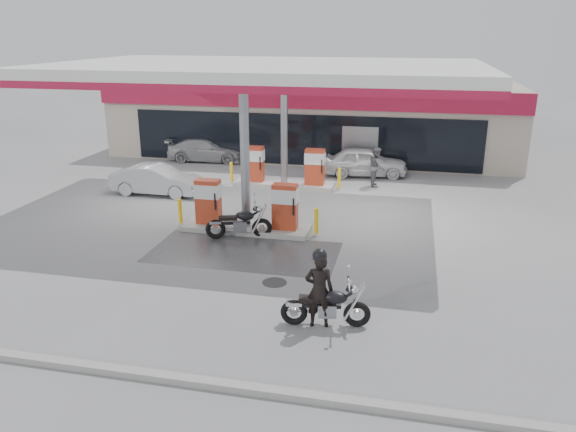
{
  "coord_description": "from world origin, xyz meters",
  "views": [
    {
      "loc": [
        5.5,
        -16.01,
        6.81
      ],
      "look_at": [
        1.86,
        0.38,
        1.2
      ],
      "focal_mm": 35.0,
      "sensor_mm": 36.0,
      "label": 1
    }
  ],
  "objects_px": {
    "parked_car_left": "(207,150)",
    "pump_island_far": "(284,171)",
    "parked_motorcycle": "(240,224)",
    "hatchback_silver": "(157,180)",
    "biker_main": "(319,290)",
    "attendant": "(377,167)",
    "sedan_white": "(365,162)",
    "pump_island_near": "(246,211)",
    "parked_car_right": "(473,155)",
    "main_motorcycle": "(327,307)"
  },
  "relations": [
    {
      "from": "sedan_white",
      "to": "main_motorcycle",
      "type": "bearing_deg",
      "value": 174.47
    },
    {
      "from": "attendant",
      "to": "hatchback_silver",
      "type": "height_order",
      "value": "attendant"
    },
    {
      "from": "pump_island_far",
      "to": "main_motorcycle",
      "type": "bearing_deg",
      "value": -72.48
    },
    {
      "from": "pump_island_far",
      "to": "attendant",
      "type": "distance_m",
      "value": 4.19
    },
    {
      "from": "biker_main",
      "to": "parked_motorcycle",
      "type": "xyz_separation_m",
      "value": [
        -3.62,
        5.32,
        -0.42
      ]
    },
    {
      "from": "pump_island_far",
      "to": "biker_main",
      "type": "distance_m",
      "value": 12.63
    },
    {
      "from": "pump_island_near",
      "to": "sedan_white",
      "type": "height_order",
      "value": "pump_island_near"
    },
    {
      "from": "sedan_white",
      "to": "parked_car_left",
      "type": "xyz_separation_m",
      "value": [
        -8.62,
        1.42,
        -0.08
      ]
    },
    {
      "from": "pump_island_near",
      "to": "attendant",
      "type": "relative_size",
      "value": 2.88
    },
    {
      "from": "hatchback_silver",
      "to": "pump_island_far",
      "type": "bearing_deg",
      "value": -64.42
    },
    {
      "from": "pump_island_near",
      "to": "parked_motorcycle",
      "type": "relative_size",
      "value": 2.33
    },
    {
      "from": "biker_main",
      "to": "parked_car_left",
      "type": "height_order",
      "value": "biker_main"
    },
    {
      "from": "biker_main",
      "to": "hatchback_silver",
      "type": "relative_size",
      "value": 0.48
    },
    {
      "from": "pump_island_far",
      "to": "parked_car_right",
      "type": "height_order",
      "value": "pump_island_far"
    },
    {
      "from": "parked_car_left",
      "to": "pump_island_near",
      "type": "bearing_deg",
      "value": -156.85
    },
    {
      "from": "parked_car_left",
      "to": "parked_car_right",
      "type": "bearing_deg",
      "value": -86.59
    },
    {
      "from": "parked_motorcycle",
      "to": "sedan_white",
      "type": "height_order",
      "value": "sedan_white"
    },
    {
      "from": "main_motorcycle",
      "to": "pump_island_near",
      "type": "bearing_deg",
      "value": 113.42
    },
    {
      "from": "pump_island_near",
      "to": "pump_island_far",
      "type": "height_order",
      "value": "same"
    },
    {
      "from": "main_motorcycle",
      "to": "parked_car_right",
      "type": "height_order",
      "value": "parked_car_right"
    },
    {
      "from": "parked_motorcycle",
      "to": "sedan_white",
      "type": "relative_size",
      "value": 0.54
    },
    {
      "from": "parked_car_right",
      "to": "pump_island_near",
      "type": "bearing_deg",
      "value": 130.27
    },
    {
      "from": "parked_motorcycle",
      "to": "sedan_white",
      "type": "xyz_separation_m",
      "value": [
        3.39,
        9.53,
        0.18
      ]
    },
    {
      "from": "pump_island_far",
      "to": "main_motorcycle",
      "type": "xyz_separation_m",
      "value": [
        3.81,
        -12.07,
        -0.22
      ]
    },
    {
      "from": "attendant",
      "to": "hatchback_silver",
      "type": "xyz_separation_m",
      "value": [
        -9.14,
        -3.4,
        -0.25
      ]
    },
    {
      "from": "main_motorcycle",
      "to": "parked_car_right",
      "type": "bearing_deg",
      "value": 66.18
    },
    {
      "from": "hatchback_silver",
      "to": "attendant",
      "type": "bearing_deg",
      "value": -69.32
    },
    {
      "from": "main_motorcycle",
      "to": "hatchback_silver",
      "type": "distance_m",
      "value": 13.13
    },
    {
      "from": "sedan_white",
      "to": "hatchback_silver",
      "type": "relative_size",
      "value": 1.04
    },
    {
      "from": "pump_island_near",
      "to": "biker_main",
      "type": "distance_m",
      "value": 7.1
    },
    {
      "from": "parked_motorcycle",
      "to": "pump_island_far",
      "type": "bearing_deg",
      "value": 72.33
    },
    {
      "from": "parked_car_left",
      "to": "biker_main",
      "type": "bearing_deg",
      "value": -155.55
    },
    {
      "from": "pump_island_far",
      "to": "parked_motorcycle",
      "type": "relative_size",
      "value": 2.33
    },
    {
      "from": "pump_island_far",
      "to": "attendant",
      "type": "relative_size",
      "value": 2.88
    },
    {
      "from": "hatchback_silver",
      "to": "main_motorcycle",
      "type": "bearing_deg",
      "value": -137.14
    },
    {
      "from": "pump_island_far",
      "to": "sedan_white",
      "type": "distance_m",
      "value": 4.36
    },
    {
      "from": "parked_motorcycle",
      "to": "hatchback_silver",
      "type": "relative_size",
      "value": 0.57
    },
    {
      "from": "parked_car_left",
      "to": "pump_island_far",
      "type": "bearing_deg",
      "value": -132.6
    },
    {
      "from": "parked_car_right",
      "to": "hatchback_silver",
      "type": "bearing_deg",
      "value": 107.57
    },
    {
      "from": "pump_island_far",
      "to": "main_motorcycle",
      "type": "distance_m",
      "value": 12.66
    },
    {
      "from": "attendant",
      "to": "main_motorcycle",
      "type": "bearing_deg",
      "value": 171.69
    },
    {
      "from": "hatchback_silver",
      "to": "pump_island_near",
      "type": "bearing_deg",
      "value": -125.07
    },
    {
      "from": "pump_island_far",
      "to": "sedan_white",
      "type": "bearing_deg",
      "value": 39.06
    },
    {
      "from": "biker_main",
      "to": "attendant",
      "type": "bearing_deg",
      "value": -101.6
    },
    {
      "from": "hatchback_silver",
      "to": "parked_car_right",
      "type": "distance_m",
      "value": 16.13
    },
    {
      "from": "pump_island_far",
      "to": "sedan_white",
      "type": "relative_size",
      "value": 1.27
    },
    {
      "from": "parked_motorcycle",
      "to": "hatchback_silver",
      "type": "bearing_deg",
      "value": 121.55
    },
    {
      "from": "parked_motorcycle",
      "to": "hatchback_silver",
      "type": "distance_m",
      "value": 6.71
    },
    {
      "from": "biker_main",
      "to": "sedan_white",
      "type": "relative_size",
      "value": 0.46
    },
    {
      "from": "main_motorcycle",
      "to": "sedan_white",
      "type": "distance_m",
      "value": 14.82
    }
  ]
}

